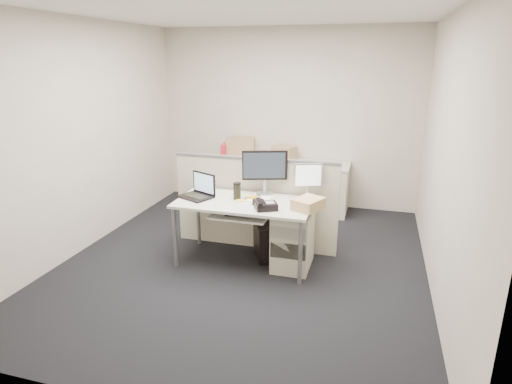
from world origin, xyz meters
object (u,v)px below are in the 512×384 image
(desk, at_px, (244,207))
(monitor_main, at_px, (265,173))
(desk_phone, at_px, (266,206))
(laptop, at_px, (195,186))

(desk, xyz_separation_m, monitor_main, (0.15, 0.32, 0.32))
(monitor_main, relative_size, desk_phone, 2.34)
(laptop, bearing_deg, desk, 26.76)
(monitor_main, relative_size, laptop, 1.45)
(monitor_main, bearing_deg, desk_phone, -91.21)
(desk, relative_size, desk_phone, 6.80)
(desk, xyz_separation_m, desk_phone, (0.30, -0.18, 0.10))
(desk, height_order, laptop, laptop)
(monitor_main, distance_m, laptop, 0.80)
(laptop, bearing_deg, desk_phone, 14.28)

